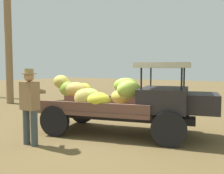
{
  "coord_description": "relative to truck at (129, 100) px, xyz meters",
  "views": [
    {
      "loc": [
        3.42,
        -5.38,
        1.69
      ],
      "look_at": [
        -0.23,
        0.01,
        1.21
      ],
      "focal_mm": 39.95,
      "sensor_mm": 36.0,
      "label": 1
    }
  ],
  "objects": [
    {
      "name": "ground_plane",
      "position": [
        -0.23,
        -0.09,
        -0.89
      ],
      "size": [
        60.0,
        60.0,
        0.0
      ],
      "primitive_type": "plane",
      "color": "brown"
    },
    {
      "name": "truck",
      "position": [
        0.0,
        0.0,
        0.0
      ],
      "size": [
        4.66,
        2.69,
        1.83
      ],
      "rotation": [
        0.0,
        0.0,
        0.28
      ],
      "color": "#252325",
      "rests_on": "ground"
    },
    {
      "name": "farmer",
      "position": [
        -1.34,
        -2.0,
        0.07
      ],
      "size": [
        0.53,
        0.46,
        1.69
      ],
      "rotation": [
        0.0,
        0.0,
        1.58
      ],
      "color": "#3C474C",
      "rests_on": "ground"
    }
  ]
}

